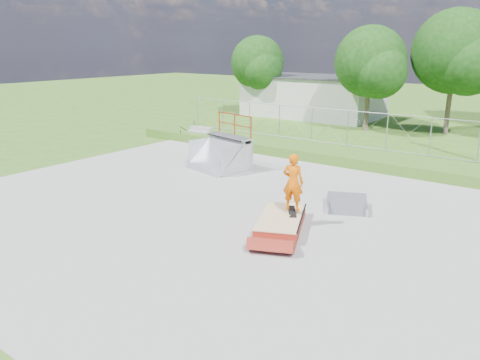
{
  "coord_description": "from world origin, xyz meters",
  "views": [
    {
      "loc": [
        9.43,
        -11.32,
        5.38
      ],
      "look_at": [
        0.61,
        0.62,
        1.1
      ],
      "focal_mm": 35.0,
      "sensor_mm": 36.0,
      "label": 1
    }
  ],
  "objects_px": {
    "quarter_pipe": "(218,143)",
    "skater": "(293,184)",
    "grind_box": "(281,222)",
    "flat_bank_ramp": "(347,205)"
  },
  "relations": [
    {
      "from": "skater",
      "to": "quarter_pipe",
      "type": "bearing_deg",
      "value": -44.17
    },
    {
      "from": "flat_bank_ramp",
      "to": "quarter_pipe",
      "type": "bearing_deg",
      "value": 142.13
    },
    {
      "from": "grind_box",
      "to": "quarter_pipe",
      "type": "height_order",
      "value": "quarter_pipe"
    },
    {
      "from": "quarter_pipe",
      "to": "flat_bank_ramp",
      "type": "height_order",
      "value": "quarter_pipe"
    },
    {
      "from": "grind_box",
      "to": "quarter_pipe",
      "type": "xyz_separation_m",
      "value": [
        -5.97,
        4.32,
        1.01
      ]
    },
    {
      "from": "quarter_pipe",
      "to": "flat_bank_ramp",
      "type": "bearing_deg",
      "value": -0.15
    },
    {
      "from": "quarter_pipe",
      "to": "skater",
      "type": "bearing_deg",
      "value": -19.46
    },
    {
      "from": "grind_box",
      "to": "skater",
      "type": "height_order",
      "value": "skater"
    },
    {
      "from": "flat_bank_ramp",
      "to": "skater",
      "type": "height_order",
      "value": "skater"
    },
    {
      "from": "quarter_pipe",
      "to": "skater",
      "type": "height_order",
      "value": "quarter_pipe"
    }
  ]
}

